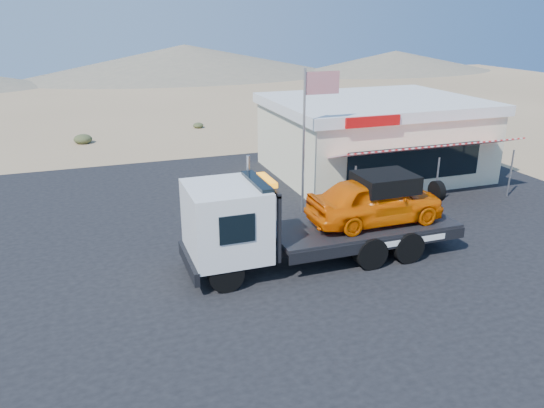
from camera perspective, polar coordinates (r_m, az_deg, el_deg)
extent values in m
plane|color=#997C57|center=(17.35, -5.45, -7.77)|extent=(120.00, 120.00, 0.00)
cube|color=black|center=(20.44, -2.11, -3.24)|extent=(32.00, 24.00, 0.02)
cylinder|color=black|center=(16.21, -4.96, -7.59)|extent=(1.09, 0.33, 1.09)
cylinder|color=black|center=(18.12, -6.73, -4.58)|extent=(1.09, 0.33, 1.09)
cylinder|color=black|center=(17.92, 10.41, -5.08)|extent=(1.09, 0.60, 1.09)
cylinder|color=black|center=(19.66, 7.30, -2.60)|extent=(1.09, 0.60, 1.09)
cylinder|color=black|center=(18.62, 14.22, -4.39)|extent=(1.09, 0.60, 1.09)
cylinder|color=black|center=(20.31, 10.88, -2.07)|extent=(1.09, 0.60, 1.09)
cube|color=black|center=(18.34, 6.40, -3.70)|extent=(8.93, 1.09, 0.33)
cube|color=white|center=(16.71, -4.97, -1.81)|extent=(2.39, 2.56, 2.29)
cube|color=black|center=(16.71, -1.62, 1.05)|extent=(0.38, 2.18, 0.98)
cube|color=black|center=(17.09, -0.55, -1.42)|extent=(0.11, 2.39, 2.18)
cube|color=orange|center=(16.68, -0.56, 2.59)|extent=(0.27, 1.31, 0.16)
cube|color=black|center=(18.75, 9.74, -2.34)|extent=(6.53, 2.50, 0.16)
imported|color=#F26203|center=(18.65, 11.07, 0.39)|extent=(4.79, 1.93, 1.63)
cube|color=black|center=(18.62, 12.06, 2.30)|extent=(1.96, 1.63, 0.60)
imported|color=silver|center=(22.09, 10.17, 0.20)|extent=(4.31, 1.81, 1.39)
cube|color=beige|center=(28.51, 10.68, 6.71)|extent=(10.00, 8.00, 3.40)
cube|color=white|center=(28.14, 10.93, 10.57)|extent=(10.40, 8.40, 0.50)
cube|color=red|center=(23.27, 10.82, 8.71)|extent=(2.60, 0.12, 0.45)
cube|color=black|center=(25.27, 15.17, 4.22)|extent=(7.00, 0.06, 1.60)
cube|color=red|center=(24.35, 16.52, 5.83)|extent=(9.00, 1.73, 0.61)
cylinder|color=#99999E|center=(21.98, 8.87, 1.29)|extent=(0.08, 0.08, 2.20)
cylinder|color=#99999E|center=(24.08, 17.30, 2.26)|extent=(0.08, 0.08, 2.20)
cylinder|color=#99999E|center=(26.62, 24.27, 3.02)|extent=(0.08, 0.08, 2.20)
cylinder|color=#99999E|center=(21.74, 3.42, 6.50)|extent=(0.10, 0.10, 6.00)
cube|color=#B20C14|center=(21.62, 5.43, 12.84)|extent=(1.50, 0.02, 0.90)
ellipsoid|color=#394022|center=(37.07, -19.68, 6.65)|extent=(1.17, 1.17, 0.63)
ellipsoid|color=#394022|center=(40.21, -7.95, 8.41)|extent=(0.77, 0.77, 0.42)
cone|color=#726B59|center=(74.46, -9.31, 14.97)|extent=(44.00, 44.00, 4.20)
cone|color=#726B59|center=(81.85, 13.12, 14.72)|extent=(32.00, 32.00, 3.00)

